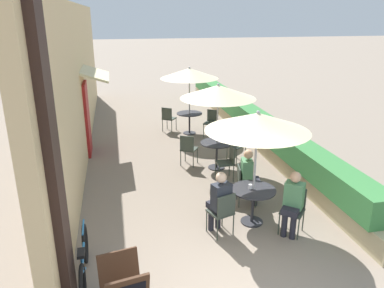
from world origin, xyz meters
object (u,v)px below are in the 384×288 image
(seated_patron_near_left, at_px, (249,175))
(cafe_chair_mid_left, at_px, (234,143))
(cafe_chair_near_left, at_px, (243,182))
(patio_table_mid, at_px, (217,149))
(coffee_cup_near, at_px, (250,187))
(patio_umbrella_mid, at_px, (218,92))
(patio_table_near, at_px, (253,197))
(patio_umbrella_near, at_px, (258,122))
(patio_table_far, at_px, (189,118))
(patio_umbrella_far, at_px, (189,73))
(cafe_chair_near_right, at_px, (223,211))
(cafe_chair_mid_right, at_px, (188,148))
(cafe_chair_far_left, at_px, (168,117))
(cafe_chair_mid_back, at_px, (228,160))
(seated_patron_near_right, at_px, (219,200))
(cafe_chair_near_back, at_px, (294,207))
(seated_patron_near_back, at_px, (293,201))
(cafe_chair_far_right, at_px, (211,121))
(bicycle_leaning, at_px, (84,263))

(seated_patron_near_left, xyz_separation_m, cafe_chair_mid_left, (0.50, 2.52, -0.17))
(cafe_chair_near_left, relative_size, patio_table_mid, 1.00)
(coffee_cup_near, bearing_deg, patio_umbrella_mid, 87.88)
(patio_table_near, xyz_separation_m, patio_umbrella_near, (0.00, 0.00, 1.52))
(patio_table_far, bearing_deg, patio_umbrella_far, 0.00)
(patio_umbrella_mid, xyz_separation_m, patio_table_far, (-0.10, 3.16, -1.52))
(cafe_chair_mid_left, bearing_deg, patio_umbrella_near, 48.79)
(cafe_chair_near_left, height_order, cafe_chair_near_right, same)
(patio_umbrella_mid, xyz_separation_m, cafe_chair_mid_right, (-0.71, 0.33, -1.55))
(seated_patron_near_left, height_order, cafe_chair_mid_left, seated_patron_near_left)
(cafe_chair_far_left, bearing_deg, patio_umbrella_mid, -42.79)
(patio_table_mid, relative_size, cafe_chair_mid_back, 1.00)
(patio_table_far, bearing_deg, seated_patron_near_right, -96.37)
(cafe_chair_near_back, height_order, patio_table_mid, cafe_chair_near_back)
(seated_patron_near_back, distance_m, cafe_chair_mid_left, 3.81)
(cafe_chair_near_right, height_order, patio_table_far, cafe_chair_near_right)
(patio_table_far, distance_m, cafe_chair_far_right, 0.78)
(patio_umbrella_near, bearing_deg, cafe_chair_far_left, 96.55)
(seated_patron_near_back, distance_m, patio_table_mid, 3.40)
(patio_umbrella_near, height_order, cafe_chair_far_right, patio_umbrella_near)
(seated_patron_near_right, height_order, cafe_chair_mid_back, seated_patron_near_right)
(coffee_cup_near, bearing_deg, cafe_chair_near_left, 79.74)
(patio_table_mid, distance_m, cafe_chair_far_left, 3.63)
(cafe_chair_near_back, bearing_deg, coffee_cup_near, 5.87)
(patio_table_near, bearing_deg, patio_umbrella_near, 63.43)
(seated_patron_near_right, height_order, cafe_chair_far_right, seated_patron_near_right)
(seated_patron_near_right, xyz_separation_m, cafe_chair_mid_right, (0.08, 3.37, -0.17))
(cafe_chair_mid_back, relative_size, cafe_chair_far_left, 1.00)
(patio_umbrella_mid, bearing_deg, cafe_chair_near_left, -89.16)
(patio_table_near, distance_m, cafe_chair_mid_right, 3.22)
(cafe_chair_mid_left, relative_size, patio_table_far, 1.00)
(patio_umbrella_near, xyz_separation_m, cafe_chair_near_right, (-0.71, -0.32, -1.55))
(patio_table_far, relative_size, bicycle_leaning, 0.50)
(seated_patron_near_right, xyz_separation_m, patio_table_mid, (0.79, 3.04, -0.14))
(cafe_chair_mid_right, bearing_deg, cafe_chair_far_right, 92.86)
(cafe_chair_mid_right, bearing_deg, cafe_chair_near_back, -39.68)
(cafe_chair_mid_back, bearing_deg, seated_patron_near_right, 159.82)
(patio_table_near, relative_size, seated_patron_near_back, 0.69)
(cafe_chair_near_back, height_order, cafe_chair_far_right, same)
(cafe_chair_mid_left, distance_m, patio_umbrella_far, 3.21)
(bicycle_leaning, bearing_deg, patio_table_near, 18.13)
(seated_patron_near_left, xyz_separation_m, cafe_chair_far_right, (0.44, 4.85, -0.17))
(cafe_chair_mid_left, xyz_separation_m, cafe_chair_far_left, (-1.41, 3.09, 0.00))
(bicycle_leaning, bearing_deg, patio_umbrella_far, 64.87)
(patio_umbrella_near, relative_size, patio_umbrella_mid, 1.00)
(cafe_chair_far_left, bearing_deg, coffee_cup_near, -49.07)
(cafe_chair_mid_back, height_order, cafe_chair_far_left, same)
(coffee_cup_near, bearing_deg, cafe_chair_mid_right, 100.95)
(patio_table_near, height_order, cafe_chair_near_back, cafe_chair_near_back)
(patio_umbrella_mid, relative_size, cafe_chair_far_right, 2.63)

